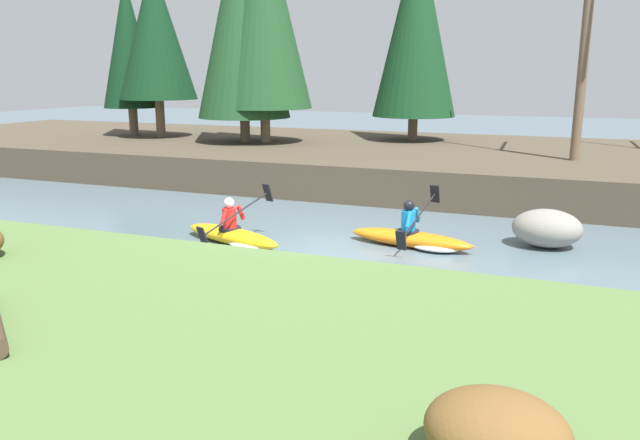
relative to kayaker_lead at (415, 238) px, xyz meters
name	(u,v)px	position (x,y,z in m)	size (l,w,h in m)	color
ground_plane	(302,258)	(-1.94, -1.57, -0.20)	(90.00, 90.00, 0.00)	slate
riverbank_near	(88,370)	(-1.94, -7.62, 0.20)	(44.00, 7.66, 0.80)	#56753D
riverbank_far	(419,162)	(-1.94, 9.05, 0.34)	(44.00, 10.95, 1.07)	#4C4233
conifer_tree_far_left	(128,43)	(-13.95, 8.89, 4.57)	(2.26, 2.26, 6.29)	brown
conifer_tree_left	(155,31)	(-12.46, 8.67, 4.98)	(3.05, 3.05, 6.74)	brown
conifer_tree_mid_left	(242,15)	(-8.41, 8.27, 5.43)	(3.41, 3.41, 8.21)	brown
conifer_tree_centre	(263,6)	(-7.64, 8.43, 5.72)	(3.48, 3.48, 8.46)	#7A664C
conifer_tree_mid_right	(416,22)	(-2.70, 11.17, 5.21)	(3.13, 3.13, 7.79)	brown
bare_tree_upstream	(586,46)	(3.11, 7.42, 4.15)	(3.83, 3.79, 6.97)	brown
shrub_clump_second	(497,431)	(2.48, -8.36, 0.89)	(1.06, 0.88, 0.57)	brown
kayaker_lead	(415,238)	(0.00, 0.00, 0.00)	(2.80, 2.07, 1.20)	orange
kayaker_middle	(235,235)	(-3.66, -1.17, 0.00)	(2.75, 2.02, 1.20)	yellow
boulder_midstream	(547,228)	(2.58, 1.05, 0.21)	(1.43, 1.12, 0.81)	gray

